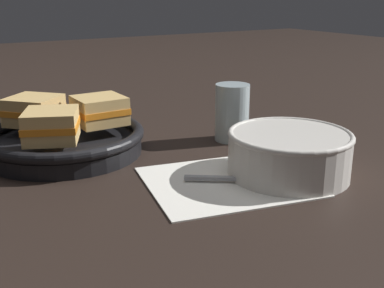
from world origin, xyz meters
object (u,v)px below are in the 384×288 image
skillet (63,141)px  drinking_glass (232,112)px  sandwich_near_right (100,110)px  sandwich_far_left (34,110)px  soup_bowl (289,151)px  spoon (271,179)px  sandwich_near_left (51,126)px

skillet → drinking_glass: drinking_glass is taller
sandwich_near_right → sandwich_far_left: size_ratio=0.74×
soup_bowl → spoon: soup_bowl is taller
spoon → skillet: 0.35m
sandwich_near_left → sandwich_near_right: 0.11m
spoon → drinking_glass: drinking_glass is taller
sandwich_near_left → spoon: bearing=-43.8°
spoon → skillet: skillet is taller
skillet → sandwich_far_left: 0.07m
sandwich_near_left → sandwich_near_right: size_ratio=1.27×
sandwich_near_left → soup_bowl: bearing=-36.8°
soup_bowl → spoon: bearing=-160.9°
spoon → drinking_glass: bearing=104.0°
sandwich_far_left → drinking_glass: 0.34m
sandwich_far_left → drinking_glass: drinking_glass is taller
sandwich_near_right → drinking_glass: drinking_glass is taller
drinking_glass → skillet: bearing=163.9°
skillet → sandwich_near_left: size_ratio=3.31×
spoon → sandwich_near_right: (-0.14, 0.28, 0.06)m
sandwich_near_right → drinking_glass: 0.23m
soup_bowl → sandwich_near_left: bearing=143.2°
spoon → sandwich_far_left: (-0.23, 0.33, 0.06)m
sandwich_near_right → spoon: bearing=-63.3°
sandwich_near_left → sandwich_far_left: 0.11m
spoon → sandwich_far_left: size_ratio=1.35×
skillet → sandwich_near_right: 0.08m
soup_bowl → sandwich_near_left: (-0.28, 0.21, 0.03)m
sandwich_far_left → drinking_glass: size_ratio=1.11×
spoon → sandwich_near_right: bearing=151.5°
soup_bowl → sandwich_far_left: bearing=131.1°
soup_bowl → drinking_glass: bearing=80.4°
drinking_glass → spoon: bearing=-110.8°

